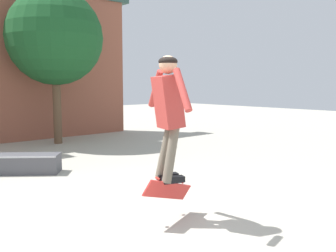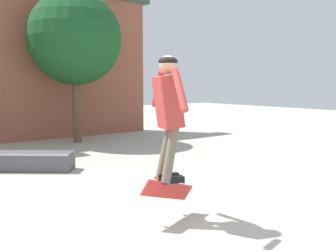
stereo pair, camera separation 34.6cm
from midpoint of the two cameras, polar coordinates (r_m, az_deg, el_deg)
ground_plane at (r=4.33m, az=-8.36°, el=-15.56°), size 40.00×40.00×0.00m
tree_right at (r=10.64m, az=-17.78°, el=12.70°), size 2.53×2.53×4.11m
skate_ledge at (r=7.52m, az=-25.04°, el=-5.25°), size 1.84×1.62×0.34m
skater at (r=4.31m, az=-2.28°, el=2.86°), size 0.42×1.08×1.47m
skateboard_flipping at (r=4.48m, az=-2.28°, el=-9.78°), size 0.82×0.27×0.42m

